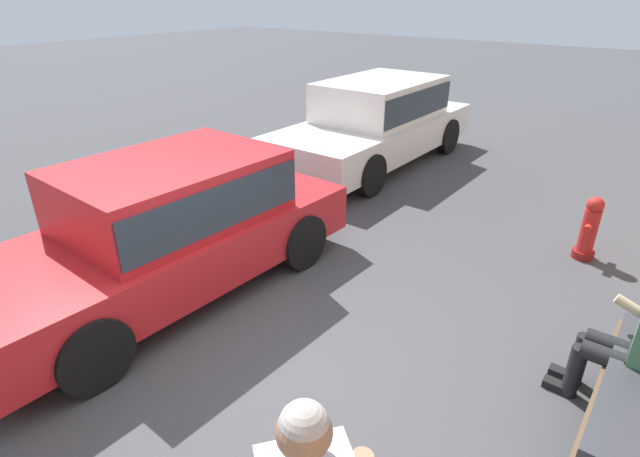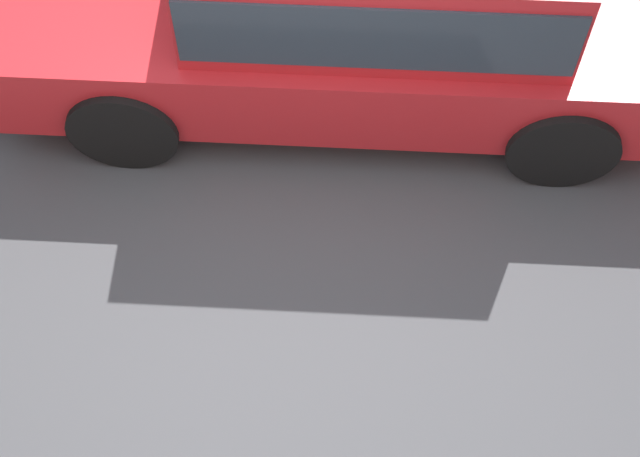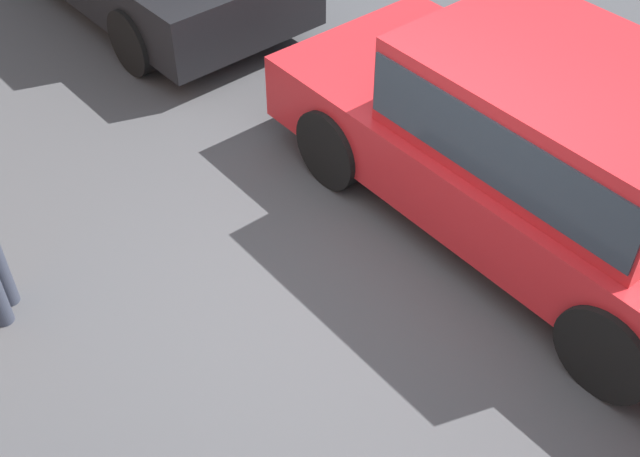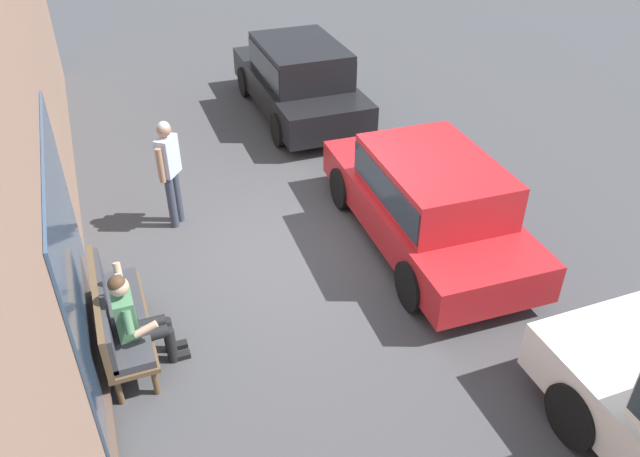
{
  "view_description": "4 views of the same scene",
  "coord_description": "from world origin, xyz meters",
  "px_view_note": "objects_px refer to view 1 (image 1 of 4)",
  "views": [
    {
      "loc": [
        2.49,
        2.6,
        3.04
      ],
      "look_at": [
        -0.61,
        0.25,
        1.15
      ],
      "focal_mm": 28.0,
      "sensor_mm": 36.0,
      "label": 1
    },
    {
      "loc": [
        -0.16,
        2.6,
        5.08
      ],
      "look_at": [
        -0.13,
        0.28,
        1.03
      ],
      "focal_mm": 55.0,
      "sensor_mm": 36.0,
      "label": 2
    },
    {
      "loc": [
        -2.65,
        2.6,
        4.17
      ],
      "look_at": [
        -0.18,
        0.4,
        1.08
      ],
      "focal_mm": 45.0,
      "sensor_mm": 36.0,
      "label": 3
    },
    {
      "loc": [
        -6.93,
        2.6,
        5.46
      ],
      "look_at": [
        -0.63,
        0.19,
        0.86
      ],
      "focal_mm": 35.0,
      "sensor_mm": 36.0,
      "label": 4
    }
  ],
  "objects_px": {
    "person_on_phone": "(636,336)",
    "fire_hydrant": "(589,229)",
    "parked_car_near": "(377,118)",
    "parked_car_mid": "(169,222)"
  },
  "relations": [
    {
      "from": "person_on_phone",
      "to": "parked_car_mid",
      "type": "relative_size",
      "value": 0.31
    },
    {
      "from": "parked_car_near",
      "to": "parked_car_mid",
      "type": "distance_m",
      "value": 5.18
    },
    {
      "from": "parked_car_near",
      "to": "fire_hydrant",
      "type": "xyz_separation_m",
      "value": [
        1.69,
        4.05,
        -0.44
      ]
    },
    {
      "from": "parked_car_near",
      "to": "fire_hydrant",
      "type": "relative_size",
      "value": 5.75
    },
    {
      "from": "person_on_phone",
      "to": "parked_car_near",
      "type": "relative_size",
      "value": 0.28
    },
    {
      "from": "parked_car_near",
      "to": "fire_hydrant",
      "type": "bearing_deg",
      "value": 67.41
    },
    {
      "from": "person_on_phone",
      "to": "fire_hydrant",
      "type": "xyz_separation_m",
      "value": [
        -2.49,
        -0.75,
        -0.3
      ]
    },
    {
      "from": "parked_car_mid",
      "to": "fire_hydrant",
      "type": "height_order",
      "value": "parked_car_mid"
    },
    {
      "from": "person_on_phone",
      "to": "fire_hydrant",
      "type": "bearing_deg",
      "value": -163.23
    },
    {
      "from": "fire_hydrant",
      "to": "person_on_phone",
      "type": "bearing_deg",
      "value": 16.77
    }
  ]
}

